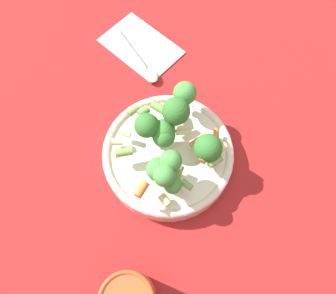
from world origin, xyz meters
TOP-DOWN VIEW (x-y plane):
  - ground_plane at (0.00, 0.00)m, footprint 3.00×3.00m
  - bowl at (0.00, 0.00)m, footprint 0.23×0.23m
  - pasta_salad at (0.01, -0.01)m, footprint 0.21×0.19m
  - napkin at (0.22, 0.14)m, footprint 0.16×0.19m
  - spoon at (0.17, 0.11)m, footprint 0.11×0.14m

SIDE VIEW (x-z plane):
  - ground_plane at x=0.00m, z-range 0.00..0.00m
  - napkin at x=0.22m, z-range 0.00..0.01m
  - spoon at x=0.17m, z-range 0.01..0.02m
  - bowl at x=0.00m, z-range 0.00..0.04m
  - pasta_salad at x=0.01m, z-range 0.04..0.14m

